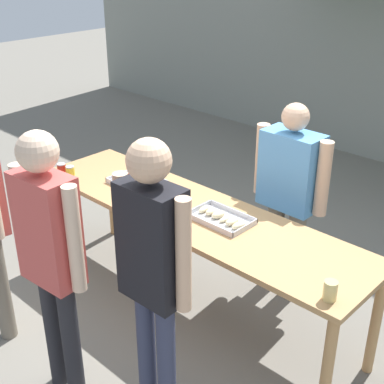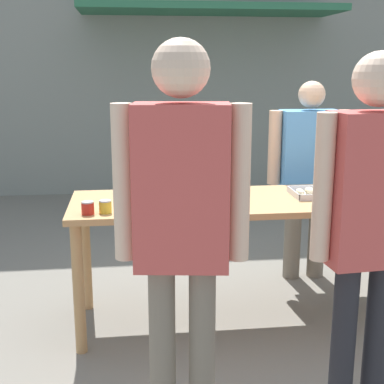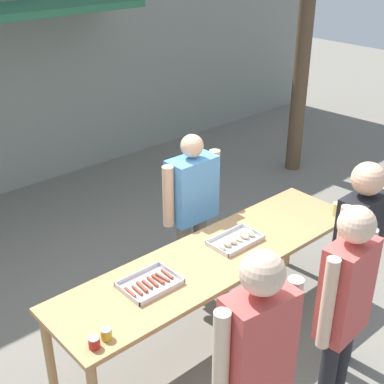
% 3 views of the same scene
% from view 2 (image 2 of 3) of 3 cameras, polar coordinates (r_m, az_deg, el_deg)
% --- Properties ---
extents(ground_plane, '(24.00, 24.00, 0.00)m').
position_cam_2_polar(ground_plane, '(3.93, 9.67, -12.97)').
color(ground_plane, slate).
extents(building_facade_back, '(12.00, 1.11, 4.50)m').
position_cam_2_polar(building_facade_back, '(7.44, 1.32, 17.42)').
color(building_facade_back, gray).
rests_on(building_facade_back, ground).
extents(serving_table, '(2.88, 0.75, 0.87)m').
position_cam_2_polar(serving_table, '(3.66, 10.14, -1.93)').
color(serving_table, tan).
rests_on(serving_table, ground).
extents(food_tray_sausages, '(0.42, 0.32, 0.04)m').
position_cam_2_polar(food_tray_sausages, '(3.52, 0.02, -0.58)').
color(food_tray_sausages, silver).
rests_on(food_tray_sausages, serving_table).
extents(food_tray_buns, '(0.44, 0.28, 0.06)m').
position_cam_2_polar(food_tray_buns, '(3.74, 13.98, -0.03)').
color(food_tray_buns, silver).
rests_on(food_tray_buns, serving_table).
extents(condiment_jar_mustard, '(0.08, 0.08, 0.08)m').
position_cam_2_polar(condiment_jar_mustard, '(3.23, -11.06, -1.68)').
color(condiment_jar_mustard, '#B22319').
rests_on(condiment_jar_mustard, serving_table).
extents(condiment_jar_ketchup, '(0.08, 0.08, 0.08)m').
position_cam_2_polar(condiment_jar_ketchup, '(3.24, -9.23, -1.55)').
color(condiment_jar_ketchup, gold).
rests_on(condiment_jar_ketchup, serving_table).
extents(person_server_behind_table, '(0.67, 0.26, 1.62)m').
position_cam_2_polar(person_server_behind_table, '(4.39, 12.29, 2.79)').
color(person_server_behind_table, '#756B5B').
rests_on(person_server_behind_table, ground).
extents(person_customer_holding_hotdog, '(0.57, 0.27, 1.84)m').
position_cam_2_polar(person_customer_holding_hotdog, '(2.27, -1.12, -2.42)').
color(person_customer_holding_hotdog, '#756B5B').
rests_on(person_customer_holding_hotdog, ground).
extents(person_customer_waiting_in_line, '(0.55, 0.24, 1.79)m').
position_cam_2_polar(person_customer_waiting_in_line, '(2.50, 18.46, -2.24)').
color(person_customer_waiting_in_line, '#232328').
rests_on(person_customer_waiting_in_line, ground).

